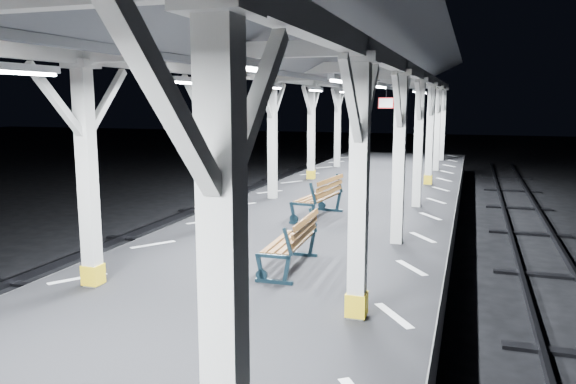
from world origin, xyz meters
The scene contains 3 objects.
canopy centered at (0.00, -0.02, 4.56)m, with size 5.40×49.00×4.65m.
bench_mid centered at (0.61, 3.74, 1.48)m, with size 0.68×1.68×0.90m.
bench_far centered at (0.01, 7.81, 1.52)m, with size 0.87×1.87×0.98m.
Camera 1 is at (3.29, -4.78, 3.76)m, focal length 35.00 mm.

